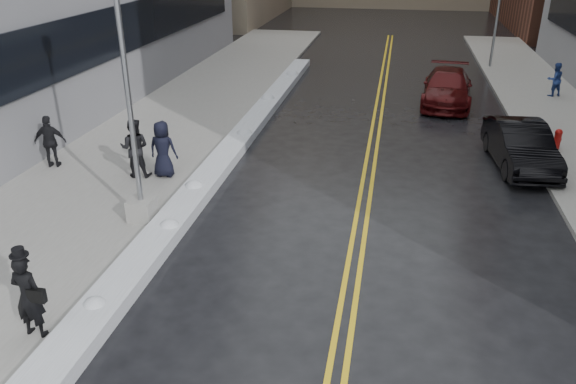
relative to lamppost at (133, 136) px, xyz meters
The scene contains 15 objects.
ground 4.62m from the lamppost, 31.22° to the right, with size 160.00×160.00×0.00m, color black.
sidewalk_west 8.72m from the lamppost, 107.03° to the left, with size 5.50×50.00×0.15m, color gray.
lane_line_left 10.12m from the lamppost, 54.77° to the left, with size 0.12×50.00×0.01m, color gold.
lane_line_right 10.29m from the lamppost, 53.36° to the left, with size 0.12×50.00×0.01m, color gold.
snow_ridge 6.50m from the lamppost, 81.94° to the left, with size 0.90×30.00×0.34m, color silver.
lamppost is the anchor object (origin of this frame).
fire_hydrant 14.81m from the lamppost, 33.04° to the left, with size 0.26×0.26×0.73m.
traffic_signal 24.98m from the lamppost, 61.79° to the left, with size 0.16×0.20×6.00m.
pedestrian_fedora 5.11m from the lamppost, 90.10° to the right, with size 0.64×0.42×1.75m, color black.
pedestrian_b 3.45m from the lamppost, 116.99° to the left, with size 0.92×0.72×1.89m, color black.
pedestrian_c 3.36m from the lamppost, 100.79° to the left, with size 0.88×0.57×1.81m, color black.
pedestrian_d 5.62m from the lamppost, 146.00° to the left, with size 1.02×0.42×1.74m, color black.
pedestrian_east 20.97m from the lamppost, 48.57° to the left, with size 0.76×0.59×1.57m, color navy.
car_black 12.55m from the lamppost, 30.46° to the left, with size 1.59×4.55×1.50m, color black.
car_maroon 16.50m from the lamppost, 57.55° to the left, with size 2.14×5.27×1.53m, color #3D090A.
Camera 1 is at (3.11, -10.51, 7.17)m, focal length 35.00 mm.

